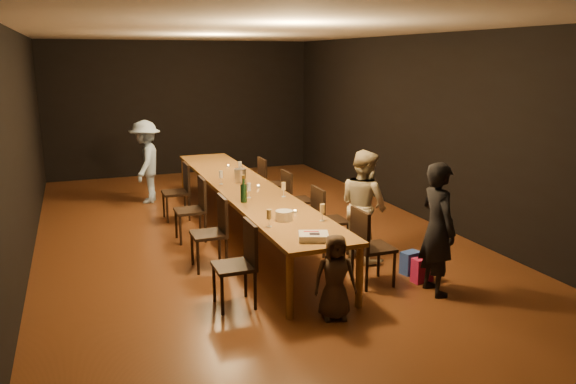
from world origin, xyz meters
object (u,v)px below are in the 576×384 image
object	(u,v)px
plate_stack	(284,215)
chair_right_3	(273,184)
chair_left_3	(176,192)
champagne_bottle	(244,189)
chair_left_2	(190,210)
birthday_cake	(313,236)
chair_left_0	(234,265)
table	(245,189)
ice_bucket	(240,175)
woman_tan	(364,205)
child	(335,277)
man_blue	(146,162)
chair_right_0	(374,247)
chair_right_1	(330,220)
chair_left_1	(208,233)
chair_right_2	(298,200)
woman_birthday	(438,229)

from	to	relation	value
plate_stack	chair_right_3	bearing A→B (deg)	73.16
chair_left_3	champagne_bottle	distance (m)	2.23
chair_left_2	birthday_cake	distance (m)	2.83
chair_left_0	table	bearing A→B (deg)	-19.50
chair_left_3	ice_bucket	xyz separation A→B (m)	(0.86, -0.88, 0.39)
woman_tan	plate_stack	xyz separation A→B (m)	(-1.24, -0.32, 0.07)
chair_left_0	child	world-z (taller)	chair_left_0
champagne_bottle	table	bearing A→B (deg)	72.12
table	man_blue	distance (m)	2.77
chair_left_3	plate_stack	size ratio (longest dim) A/B	4.48
chair_right_0	plate_stack	size ratio (longest dim) A/B	4.48
chair_right_1	chair_left_1	size ratio (longest dim) A/B	1.00
man_blue	chair_right_0	bearing A→B (deg)	39.63
woman_tan	birthday_cake	size ratio (longest dim) A/B	3.90
champagne_bottle	woman_tan	bearing A→B (deg)	-24.89
table	child	size ratio (longest dim) A/B	6.67
chair_right_2	chair_left_1	xyz separation A→B (m)	(-1.70, -1.20, 0.00)
chair_left_0	chair_right_3	bearing A→B (deg)	-25.28
champagne_bottle	child	bearing A→B (deg)	-81.19
chair_left_3	woman_tan	xyz separation A→B (m)	(2.00, -2.78, 0.27)
table	plate_stack	xyz separation A→B (m)	(-0.09, -1.90, 0.11)
table	woman_tan	distance (m)	1.95
chair_right_3	chair_left_0	world-z (taller)	same
table	chair_right_3	distance (m)	1.49
chair_right_1	plate_stack	world-z (taller)	chair_right_1
champagne_bottle	ice_bucket	xyz separation A→B (m)	(0.31, 1.23, -0.08)
chair_right_2	plate_stack	world-z (taller)	chair_right_2
table	child	world-z (taller)	child
child	plate_stack	size ratio (longest dim) A/B	4.33
woman_birthday	champagne_bottle	xyz separation A→B (m)	(-1.68, 1.96, 0.17)
chair_right_3	woman_birthday	world-z (taller)	woman_birthday
child	man_blue	bearing A→B (deg)	116.29
chair_right_1	table	bearing A→B (deg)	-144.69
man_blue	plate_stack	distance (m)	4.55
chair_left_1	woman_tan	bearing A→B (deg)	-100.70
chair_right_0	birthday_cake	world-z (taller)	chair_right_0
woman_birthday	chair_left_3	bearing A→B (deg)	31.54
chair_left_3	birthday_cake	size ratio (longest dim) A/B	2.46
chair_right_3	champagne_bottle	bearing A→B (deg)	-28.46
chair_right_2	chair_left_0	world-z (taller)	same
birthday_cake	plate_stack	size ratio (longest dim) A/B	1.82
champagne_bottle	chair_right_0	bearing A→B (deg)	-52.53
chair_left_0	woman_tan	world-z (taller)	woman_tan
table	chair_left_3	xyz separation A→B (m)	(-0.85, 1.20, -0.24)
table	man_blue	xyz separation A→B (m)	(-1.15, 2.52, 0.06)
man_blue	chair_right_2	bearing A→B (deg)	55.93
table	champagne_bottle	size ratio (longest dim) A/B	16.50
table	chair_right_2	xyz separation A→B (m)	(0.85, 0.00, -0.24)
chair_right_3	woman_birthday	xyz separation A→B (m)	(0.54, -4.07, 0.30)
chair_right_1	chair_right_3	xyz separation A→B (m)	(0.00, 2.40, 0.00)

